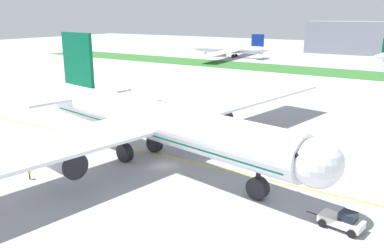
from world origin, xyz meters
TOP-DOWN VIEW (x-y plane):
  - ground_plane at (0.00, 0.00)m, footprint 600.00×600.00m
  - apron_taxi_line at (0.00, 3.63)m, footprint 280.00×0.36m
  - grass_median_strip at (0.00, 115.91)m, footprint 320.00×24.00m
  - airliner_foreground at (-2.73, 0.82)m, footprint 59.44×95.35m
  - pushback_tug at (27.39, -4.41)m, footprint 6.48×3.14m
  - ground_crew_wingwalker_port at (-12.67, -14.42)m, footprint 0.46×0.50m
  - service_truck_baggage_loader at (-23.89, 29.55)m, footprint 5.43×3.95m
  - service_truck_fuel_bowser at (-13.68, 41.59)m, footprint 5.25×3.56m
  - parked_airliner_far_left at (-63.71, 143.93)m, footprint 42.86×69.48m

SIDE VIEW (x-z plane):
  - ground_plane at x=0.00m, z-range 0.00..0.00m
  - apron_taxi_line at x=0.00m, z-range 0.00..0.01m
  - grass_median_strip at x=0.00m, z-range 0.00..0.10m
  - pushback_tug at x=27.39m, z-range -0.09..2.06m
  - ground_crew_wingwalker_port at x=-12.67m, z-range 0.18..1.85m
  - service_truck_baggage_loader at x=-23.89m, z-range 0.14..2.67m
  - service_truck_fuel_bowser at x=-13.68m, z-range 0.13..2.96m
  - parked_airliner_far_left at x=-63.71m, z-range -1.97..10.30m
  - airliner_foreground at x=-2.73m, z-range -3.09..16.16m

